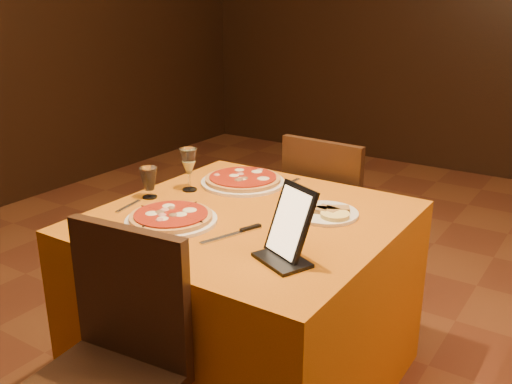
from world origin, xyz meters
The scene contains 11 objects.
main_table centered at (-0.24, -0.07, 0.38)m, with size 1.10×1.10×0.75m, color #B45C0B.
chair_main_far centered at (-0.24, 0.75, 0.46)m, with size 0.44×0.44×0.91m, color black, non-canonical shape.
pizza_near centered at (-0.44, -0.29, 0.77)m, with size 0.34×0.34×0.03m.
pizza_far centered at (-0.48, 0.23, 0.77)m, with size 0.38×0.38×0.03m.
cutlet_dish centered at (0.01, 0.09, 0.76)m, with size 0.25×0.25×0.03m.
wine_glass centered at (-0.62, 0.03, 0.84)m, with size 0.07×0.07×0.19m, color #CCD277, non-canonical shape.
water_glass centered at (-0.70, -0.13, 0.81)m, with size 0.07×0.07×0.13m, color silver, non-canonical shape.
tablet centered at (0.08, -0.30, 0.87)m, with size 0.17×0.01×0.24m, color black.
knife centered at (-0.18, -0.27, 0.75)m, with size 0.25×0.02×0.01m, color silver.
fork_near centered at (-0.69, -0.26, 0.75)m, with size 0.15×0.02×0.01m, color silver.
fork_far centered at (-0.30, 0.34, 0.75)m, with size 0.18×0.02×0.01m, color silver.
Camera 1 is at (0.91, -1.76, 1.56)m, focal length 40.00 mm.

